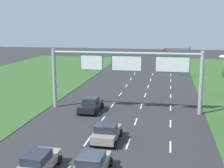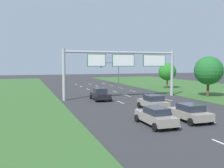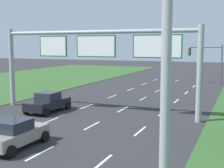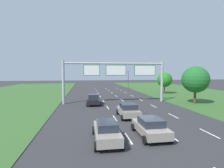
# 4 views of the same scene
# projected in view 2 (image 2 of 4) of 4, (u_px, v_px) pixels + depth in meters

# --- Properties ---
(ground_plane) EXTENTS (200.00, 200.00, 0.00)m
(ground_plane) POSITION_uv_depth(u_px,v_px,m) (189.00, 121.00, 21.51)
(ground_plane) COLOR #2D2D30
(lane_dashes_inner_left) EXTENTS (0.14, 62.40, 0.01)m
(lane_dashes_inner_left) POSITION_uv_depth(u_px,v_px,m) (120.00, 102.00, 32.24)
(lane_dashes_inner_left) COLOR white
(lane_dashes_inner_left) RESTS_ON ground_plane
(lane_dashes_inner_right) EXTENTS (0.14, 62.40, 0.01)m
(lane_dashes_inner_right) POSITION_uv_depth(u_px,v_px,m) (145.00, 101.00, 33.38)
(lane_dashes_inner_right) COLOR white
(lane_dashes_inner_right) RESTS_ON ground_plane
(lane_dashes_slip) EXTENTS (0.14, 62.40, 0.01)m
(lane_dashes_slip) POSITION_uv_depth(u_px,v_px,m) (168.00, 100.00, 34.53)
(lane_dashes_slip) COLOR white
(lane_dashes_slip) RESTS_ON ground_plane
(car_near_red) EXTENTS (2.20, 4.09, 1.51)m
(car_near_red) POSITION_uv_depth(u_px,v_px,m) (190.00, 112.00, 21.60)
(car_near_red) COLOR gray
(car_near_red) RESTS_ON ground_plane
(car_lead_silver) EXTENTS (2.24, 3.95, 1.57)m
(car_lead_silver) POSITION_uv_depth(u_px,v_px,m) (153.00, 102.00, 27.27)
(car_lead_silver) COLOR gray
(car_lead_silver) RESTS_ON ground_plane
(car_mid_lane) EXTENTS (2.27, 4.28, 1.66)m
(car_mid_lane) POSITION_uv_depth(u_px,v_px,m) (100.00, 94.00, 34.08)
(car_mid_lane) COLOR black
(car_mid_lane) RESTS_ON ground_plane
(car_far_ahead) EXTENTS (2.05, 4.34, 1.52)m
(car_far_ahead) POSITION_uv_depth(u_px,v_px,m) (156.00, 116.00, 20.01)
(car_far_ahead) COLOR gray
(car_far_ahead) RESTS_ON ground_plane
(sign_gantry) EXTENTS (17.24, 0.44, 7.00)m
(sign_gantry) POSITION_uv_depth(u_px,v_px,m) (124.00, 64.00, 36.24)
(sign_gantry) COLOR #9EA0A5
(sign_gantry) RESTS_ON ground_plane
(traffic_light_mast) EXTENTS (4.76, 0.49, 5.60)m
(traffic_light_mast) POSITION_uv_depth(u_px,v_px,m) (111.00, 68.00, 60.83)
(traffic_light_mast) COLOR #47494F
(traffic_light_mast) RESTS_ON ground_plane
(roadside_tree_mid) EXTENTS (4.26, 4.26, 6.10)m
(roadside_tree_mid) POSITION_uv_depth(u_px,v_px,m) (208.00, 71.00, 37.28)
(roadside_tree_mid) COLOR #513823
(roadside_tree_mid) RESTS_ON ground_plane
(roadside_tree_far) EXTENTS (3.56, 3.56, 5.16)m
(roadside_tree_far) POSITION_uv_depth(u_px,v_px,m) (167.00, 72.00, 50.39)
(roadside_tree_far) COLOR #513823
(roadside_tree_far) RESTS_ON ground_plane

